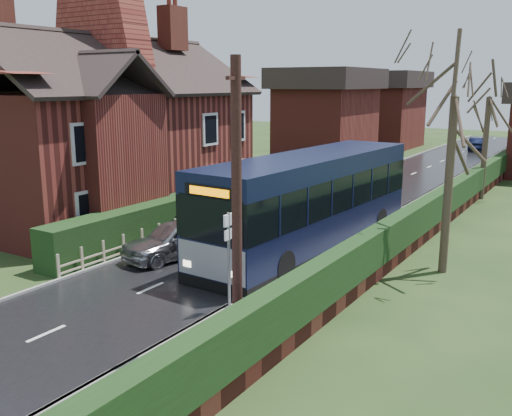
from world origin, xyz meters
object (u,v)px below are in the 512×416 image
Objects in this scene: brick_house at (107,127)px; bus at (310,203)px; telegraph_pole at (237,210)px; bus_stop_sign at (229,247)px; car_green at (195,221)px; car_silver at (176,239)px.

bus is (10.93, 0.04, -2.52)m from brick_house.
bus_stop_sign is at bearing 119.30° from telegraph_pole.
telegraph_pole reaches higher than car_green.
car_green is 11.59m from telegraph_pole.
bus_stop_sign is (1.00, -7.01, 0.08)m from bus.
car_silver is at bearing -81.01° from car_green.
bus_stop_sign is at bearing -62.03° from car_green.
telegraph_pole is (7.70, -8.15, 2.93)m from car_green.
bus_stop_sign is at bearing -30.29° from brick_house.
car_silver is at bearing -27.09° from brick_house.
car_silver is 1.45× the size of bus_stop_sign.
bus is 1.76× the size of telegraph_pole.
brick_house reaches higher than bus.
car_silver is 0.60× the size of telegraph_pole.
car_green is at bearing 130.07° from car_silver.
bus_stop_sign is 3.01m from telegraph_pole.
bus_stop_sign reaches higher than car_green.
telegraph_pole is (13.53, -8.92, -0.81)m from brick_house.
bus is 9.49m from telegraph_pole.
bus_stop_sign reaches higher than car_silver.
brick_house is 2.07× the size of telegraph_pole.
brick_house is at bearing 136.57° from telegraph_pole.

